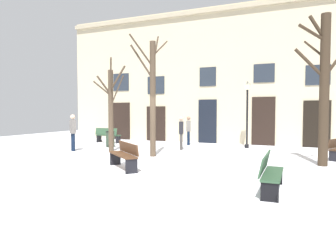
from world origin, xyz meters
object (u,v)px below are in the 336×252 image
Objects in this scene: bench_by_litter_bin at (270,172)px; person_crossing_plaza at (73,131)px; person_near_bench at (188,129)px; litter_bin at (110,139)px; tree_right_of_center at (152,94)px; bench_near_center_tree at (108,135)px; streetlamp at (247,107)px; bench_back_to_back_right at (124,155)px; tree_center at (111,106)px; tree_near_facade at (324,86)px; person_by_shop_door at (181,131)px.

person_crossing_plaza is (-9.44, 4.15, 0.51)m from bench_by_litter_bin.
bench_by_litter_bin is at bearing 6.78° from person_near_bench.
person_near_bench is (3.54, 2.50, 0.47)m from litter_bin.
person_near_bench reaches higher than litter_bin.
tree_right_of_center is 4.59m from person_crossing_plaza.
bench_near_center_tree is at bearing -45.56° from person_crossing_plaza.
litter_bin is at bearing -73.39° from person_crossing_plaza.
streetlamp is 2.02× the size of bench_back_to_back_right.
tree_right_of_center is 3.26× the size of person_near_bench.
tree_center is 5.11× the size of litter_bin.
tree_center is 2.62× the size of person_near_bench.
tree_near_facade is 3.33× the size of bench_near_center_tree.
tree_right_of_center is at bearing -14.97° from tree_center.
streetlamp is at bearing -173.07° from bench_near_center_tree.
streetlamp is 2.17× the size of bench_near_center_tree.
tree_near_facade is 1.00× the size of tree_right_of_center.
person_near_bench is 6.26m from person_crossing_plaza.
tree_right_of_center is at bearing 138.43° from bench_back_to_back_right.
tree_right_of_center reaches higher than streetlamp.
tree_right_of_center reaches higher than litter_bin.
person_by_shop_door is at bearing -13.92° from person_near_bench.
tree_right_of_center is 6.72m from bench_near_center_tree.
person_by_shop_door is at bearing 131.54° from bench_back_to_back_right.
bench_near_center_tree is at bearing -105.62° from person_near_bench.
bench_near_center_tree is at bearing -175.60° from streetlamp.
tree_center is 2.52m from litter_bin.
bench_by_litter_bin is 1.17× the size of person_by_shop_door.
person_crossing_plaza is at bearing -171.91° from bench_back_to_back_right.
tree_center is 2.20× the size of bench_by_litter_bin.
litter_bin is at bearing -78.67° from person_near_bench.
tree_near_facade reaches higher than streetlamp.
bench_back_to_back_right is 0.97× the size of person_crossing_plaza.
litter_bin is (-10.08, 1.86, -2.38)m from tree_near_facade.
tree_center reaches higher than person_near_bench.
streetlamp is at bearing 110.37° from bench_back_to_back_right.
tree_near_facade is at bearing 2.77° from tree_right_of_center.
litter_bin is at bearing 148.80° from tree_right_of_center.
bench_near_center_tree reaches higher than litter_bin.
tree_center is at bearing -54.65° from litter_bin.
streetlamp is 2.08× the size of person_by_shop_door.
bench_back_to_back_right is 0.88× the size of bench_by_litter_bin.
person_crossing_plaza is (-1.75, -0.63, -1.16)m from tree_center.
tree_right_of_center is 4.75m from litter_bin.
person_by_shop_door is at bearing 167.72° from bench_near_center_tree.
litter_bin is 0.43× the size of bench_by_litter_bin.
bench_near_center_tree is at bearing 55.74° from person_by_shop_door.
bench_back_to_back_right is (5.36, -6.90, 0.02)m from bench_near_center_tree.
tree_near_facade reaches higher than person_crossing_plaza.
person_crossing_plaza is at bearing 99.22° from person_by_shop_door.
person_by_shop_door is at bearing 159.97° from tree_near_facade.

